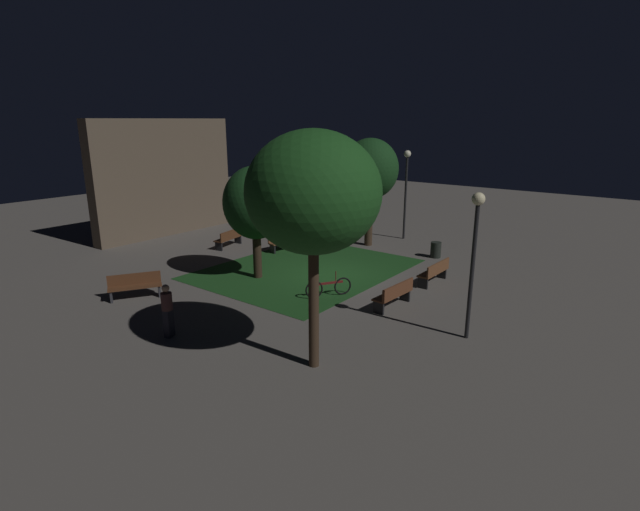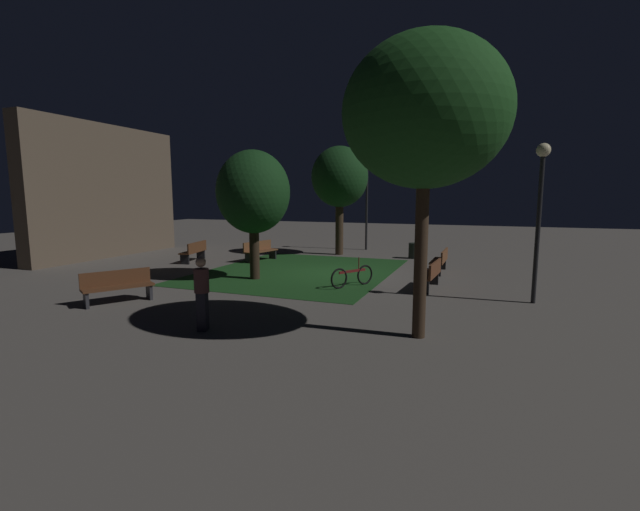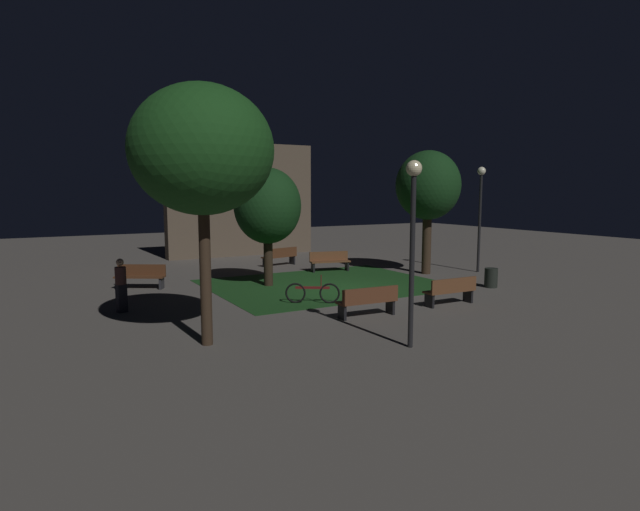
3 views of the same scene
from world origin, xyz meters
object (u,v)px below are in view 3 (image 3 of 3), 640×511
at_px(bench_front_right, 330,261).
at_px(lamp_post_near_wall, 480,201).
at_px(tree_back_left, 268,207).
at_px(bench_corner, 141,276).
at_px(tree_right_canopy, 202,151).
at_px(pedestrian, 121,284).
at_px(tree_lawn_side, 428,186).
at_px(trash_bin, 491,278).
at_px(bicycle, 313,293).
at_px(bench_front_left, 368,301).
at_px(lamp_post_path_center, 413,221).
at_px(bench_path_side, 451,290).
at_px(bench_near_trees, 280,256).

height_order(bench_front_right, lamp_post_near_wall, lamp_post_near_wall).
bearing_deg(lamp_post_near_wall, tree_back_left, 171.12).
distance_m(bench_front_right, bench_corner, 8.19).
distance_m(tree_back_left, tree_right_canopy, 7.79).
bearing_deg(pedestrian, tree_lawn_side, 5.11).
height_order(tree_back_left, trash_bin, tree_back_left).
height_order(bicycle, pedestrian, pedestrian).
xyz_separation_m(bench_front_left, tree_back_left, (-0.47, 5.96, 2.52)).
bearing_deg(bicycle, lamp_post_path_center, -93.08).
relative_size(tree_back_left, trash_bin, 6.15).
xyz_separation_m(bench_front_left, tree_lawn_side, (6.68, 5.23, 3.30)).
distance_m(lamp_post_near_wall, pedestrian, 15.24).
height_order(bench_front_left, bench_corner, same).
distance_m(bench_corner, tree_lawn_side, 12.23).
bearing_deg(pedestrian, bench_path_side, -24.01).
relative_size(bench_near_trees, lamp_post_near_wall, 0.40).
relative_size(tree_back_left, lamp_post_near_wall, 0.96).
distance_m(bench_path_side, bench_corner, 11.12).
relative_size(bench_front_right, tree_lawn_side, 0.35).
distance_m(lamp_post_path_center, lamp_post_near_wall, 12.25).
distance_m(bicycle, pedestrian, 5.81).
distance_m(lamp_post_path_center, trash_bin, 8.99).
xyz_separation_m(lamp_post_path_center, lamp_post_near_wall, (9.82, 7.32, 0.22)).
height_order(bench_corner, pedestrian, pedestrian).
bearing_deg(trash_bin, bench_front_right, 117.32).
relative_size(tree_lawn_side, pedestrian, 3.29).
bearing_deg(trash_bin, tree_back_left, 148.12).
height_order(bench_corner, lamp_post_path_center, lamp_post_path_center).
distance_m(bench_corner, lamp_post_near_wall, 14.48).
bearing_deg(tree_lawn_side, tree_right_canopy, -154.12).
xyz_separation_m(lamp_post_near_wall, trash_bin, (-2.40, -2.93, -2.78)).
xyz_separation_m(tree_right_canopy, trash_bin, (11.44, 1.89, -4.11)).
height_order(tree_lawn_side, lamp_post_near_wall, tree_lawn_side).
bearing_deg(bench_path_side, bench_corner, 135.89).
xyz_separation_m(bench_front_left, bench_near_trees, (2.12, 10.48, 0.00)).
distance_m(tree_lawn_side, trash_bin, 5.03).
distance_m(tree_back_left, pedestrian, 6.25).
height_order(bench_front_left, bicycle, bicycle).
height_order(tree_back_left, tree_lawn_side, tree_lawn_side).
distance_m(bench_front_right, bicycle, 6.73).
relative_size(bench_corner, pedestrian, 1.11).
bearing_deg(bench_path_side, lamp_post_near_wall, 37.34).
height_order(tree_back_left, tree_right_canopy, tree_right_canopy).
relative_size(bench_front_right, tree_right_canopy, 0.31).
bearing_deg(tree_back_left, bench_front_right, 26.60).
bearing_deg(lamp_post_path_center, tree_back_left, 87.94).
height_order(bench_near_trees, tree_back_left, tree_back_left).
bearing_deg(trash_bin, bench_corner, 151.60).
xyz_separation_m(bench_corner, tree_back_left, (4.35, -1.78, 2.52)).
bearing_deg(tree_back_left, pedestrian, -161.41).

